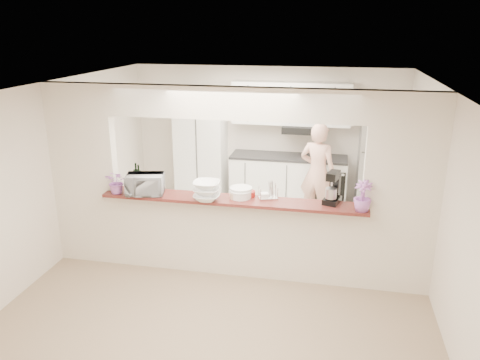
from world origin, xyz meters
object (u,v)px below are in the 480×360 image
(toaster_oven, at_px, (145,184))
(stand_mixer, at_px, (333,189))
(person, at_px, (317,173))
(refrigerator, at_px, (380,166))

(toaster_oven, relative_size, stand_mixer, 1.16)
(person, bearing_deg, refrigerator, -130.12)
(refrigerator, xyz_separation_m, toaster_oven, (-3.20, -2.75, 0.37))
(person, bearing_deg, stand_mixer, 116.68)
(toaster_oven, relative_size, person, 0.28)
(refrigerator, relative_size, person, 1.00)
(stand_mixer, distance_m, person, 2.03)
(toaster_oven, distance_m, person, 3.05)
(refrigerator, height_order, person, refrigerator)
(stand_mixer, relative_size, person, 0.24)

